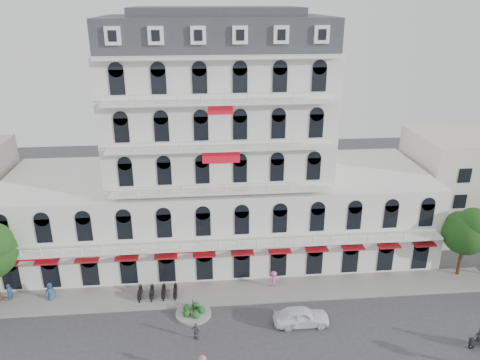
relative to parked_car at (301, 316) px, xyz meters
name	(u,v)px	position (x,y,z in m)	size (l,w,h in m)	color
ground	(232,360)	(-6.34, -3.81, -0.82)	(120.00, 120.00, 0.00)	#38383A
sidewalk	(225,293)	(-6.34, 5.19, -0.74)	(53.00, 4.00, 0.16)	gray
main_building	(218,165)	(-6.34, 14.19, 9.14)	(45.00, 15.00, 25.80)	silver
flank_building_east	(470,183)	(23.66, 16.19, 5.18)	(14.00, 10.00, 12.00)	beige
traffic_island	(193,312)	(-9.34, 2.19, -0.56)	(3.20, 3.20, 1.60)	gray
parked_scooter_row	(158,298)	(-12.69, 4.99, -0.82)	(4.40, 1.80, 1.10)	black
tree_east_inner	(466,230)	(17.71, 6.17, 4.39)	(4.40, 4.37, 7.57)	#382314
parked_car	(301,316)	(0.00, 0.00, 0.00)	(1.94, 4.82, 1.64)	white
rider_northeast	(479,338)	(13.66, -4.20, 0.12)	(1.70, 0.53, 1.98)	black
pedestrian_left	(50,292)	(-22.63, 5.54, 0.12)	(0.92, 0.60, 1.89)	navy
pedestrian_mid	(196,331)	(-9.08, -1.08, -0.04)	(0.92, 0.38, 1.57)	#5A5961
pedestrian_right	(273,280)	(-1.53, 5.69, 0.10)	(1.19, 0.69, 1.85)	#BF6597
pedestrian_far	(10,293)	(-26.34, 5.69, 0.14)	(0.70, 0.46, 1.91)	navy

